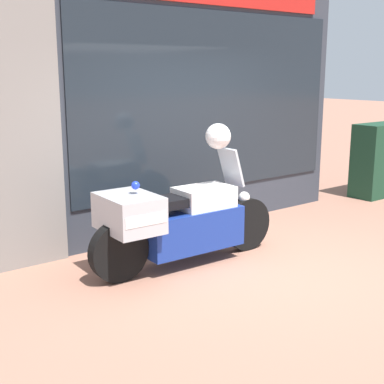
% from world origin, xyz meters
% --- Properties ---
extents(ground_plane, '(60.00, 60.00, 0.00)m').
position_xyz_m(ground_plane, '(0.00, 0.00, 0.00)').
color(ground_plane, '#9E6B56').
extents(shop_building, '(5.68, 0.55, 3.40)m').
position_xyz_m(shop_building, '(-0.45, 2.00, 1.71)').
color(shop_building, '#333842').
rests_on(shop_building, ground).
extents(window_display, '(4.15, 0.30, 1.79)m').
position_xyz_m(window_display, '(0.47, 2.03, 0.44)').
color(window_display, slate).
rests_on(window_display, ground).
extents(paramedic_motorcycle, '(2.42, 0.73, 1.29)m').
position_xyz_m(paramedic_motorcycle, '(-0.91, 0.74, 0.54)').
color(paramedic_motorcycle, black).
rests_on(paramedic_motorcycle, ground).
extents(utility_cabinet, '(1.00, 0.50, 1.27)m').
position_xyz_m(utility_cabinet, '(3.98, 1.45, 0.64)').
color(utility_cabinet, '#193D28').
rests_on(utility_cabinet, ground).
extents(white_helmet, '(0.29, 0.29, 0.29)m').
position_xyz_m(white_helmet, '(-0.32, 0.72, 1.44)').
color(white_helmet, white).
rests_on(white_helmet, paramedic_motorcycle).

